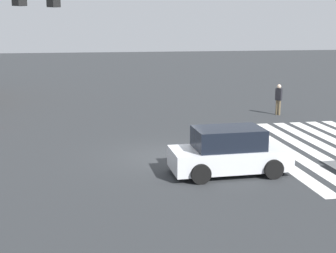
{
  "coord_description": "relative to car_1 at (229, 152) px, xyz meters",
  "views": [
    {
      "loc": [
        -18.08,
        3.25,
        5.32
      ],
      "look_at": [
        0.0,
        0.0,
        1.28
      ],
      "focal_mm": 50.0,
      "sensor_mm": 36.0,
      "label": 1
    }
  ],
  "objects": [
    {
      "name": "pedestrian",
      "position": [
        10.25,
        -6.27,
        0.23
      ],
      "size": [
        0.41,
        0.41,
        1.83
      ],
      "rotation": [
        0.0,
        0.0,
        2.34
      ],
      "color": "brown",
      "rests_on": "ground_plane"
    },
    {
      "name": "ground_plane",
      "position": [
        2.48,
        1.79,
        -0.8
      ],
      "size": [
        146.37,
        146.37,
        0.0
      ],
      "primitive_type": "plane",
      "color": "#2B2D30"
    },
    {
      "name": "crosswalk_markings",
      "position": [
        2.48,
        -5.34,
        -0.8
      ],
      "size": [
        11.0,
        6.3,
        0.01
      ],
      "rotation": [
        0.0,
        0.0,
        1.57
      ],
      "color": "silver",
      "rests_on": "ground_plane"
    },
    {
      "name": "car_1",
      "position": [
        0.0,
        0.0,
        0.0
      ],
      "size": [
        2.08,
        4.29,
        1.69
      ],
      "rotation": [
        0.0,
        0.0,
        -1.55
      ],
      "color": "silver",
      "rests_on": "ground_plane"
    }
  ]
}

